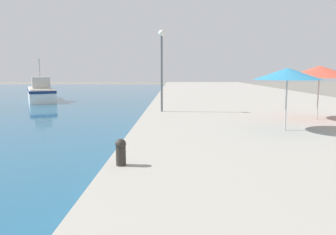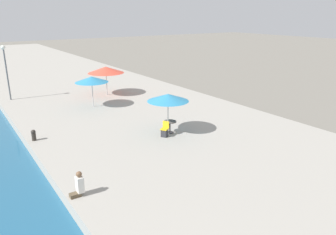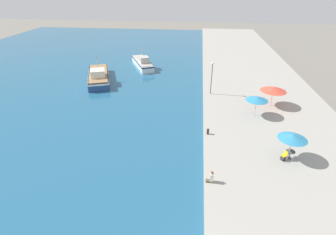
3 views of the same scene
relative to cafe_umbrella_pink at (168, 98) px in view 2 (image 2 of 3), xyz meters
name	(u,v)px [view 2 (image 2 of 3)]	position (x,y,z in m)	size (l,w,h in m)	color
quay_promenade	(59,76)	(0.48, 24.37, -2.54)	(16.00, 90.00, 0.59)	#A39E93
cafe_umbrella_pink	(168,98)	(0.00, 0.00, 0.00)	(2.50, 2.50, 2.47)	#B7B7B7
cafe_umbrella_white	(92,79)	(-1.54, 8.22, -0.07)	(2.55, 2.55, 2.40)	#B7B7B7
cafe_umbrella_striped	(106,70)	(1.01, 11.31, 0.01)	(3.18, 3.18, 2.54)	#B7B7B7
cafe_table	(170,124)	(0.13, -0.01, -1.71)	(0.80, 0.80, 0.74)	#333338
cafe_chair_left	(165,131)	(-0.49, -0.38, -1.92)	(0.57, 0.56, 0.91)	#2D2D33
person_at_quay	(79,185)	(-7.01, -4.00, -1.78)	(0.57, 0.36, 1.06)	brown
mooring_bollard	(34,135)	(-7.11, 3.32, -1.89)	(0.26, 0.26, 0.65)	#2D2823
lamppost	(5,63)	(-6.54, 14.27, 0.85)	(0.36, 0.36, 4.56)	#565B60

